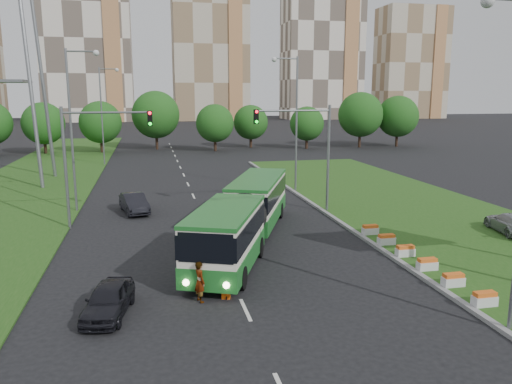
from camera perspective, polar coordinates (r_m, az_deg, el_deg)
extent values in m
plane|color=black|center=(27.27, 2.62, -7.64)|extent=(360.00, 360.00, 0.00)
cube|color=#1F4D16|center=(39.33, 18.18, -2.22)|extent=(14.00, 60.00, 0.15)
cube|color=gray|center=(36.36, 8.66, -2.82)|extent=(0.30, 60.00, 0.18)
cube|color=#1F4D16|center=(51.97, -24.59, 0.44)|extent=(12.00, 110.00, 0.10)
cylinder|color=slate|center=(37.61, 8.25, 3.72)|extent=(0.20, 0.20, 8.00)
cylinder|color=slate|center=(36.46, 4.30, 9.25)|extent=(5.50, 0.14, 0.14)
cube|color=black|center=(35.79, 0.02, 8.61)|extent=(0.32, 0.32, 1.00)
cylinder|color=slate|center=(34.70, -20.94, 2.49)|extent=(0.20, 0.20, 8.00)
cylinder|color=slate|center=(34.08, -16.74, 8.69)|extent=(5.50, 0.14, 0.14)
cube|color=black|center=(33.99, -12.03, 8.24)|extent=(0.32, 0.32, 1.00)
cube|color=silver|center=(176.76, -18.81, 16.13)|extent=(28.00, 15.00, 52.00)
cube|color=#C2B69C|center=(177.03, -5.29, 16.32)|extent=(25.00, 15.00, 50.00)
cube|color=silver|center=(186.08, 7.52, 15.55)|extent=(27.00, 15.00, 47.00)
cube|color=#C2B69C|center=(200.18, 17.26, 13.84)|extent=(24.00, 14.00, 40.00)
cube|color=silver|center=(24.74, 0.32, -5.14)|extent=(2.62, 7.24, 2.83)
cube|color=silver|center=(33.60, -3.09, -0.80)|extent=(2.62, 8.81, 2.83)
cylinder|color=black|center=(28.78, -1.50, -2.93)|extent=(2.62, 1.31, 2.62)
cube|color=#1D6625|center=(25.03, 0.32, -7.22)|extent=(2.71, 7.29, 1.00)
cube|color=#1D6625|center=(33.81, -3.08, -2.37)|extent=(2.71, 8.86, 1.00)
cube|color=black|center=(24.62, 0.33, -4.09)|extent=(2.71, 7.29, 1.10)
cube|color=black|center=(33.51, -3.10, -0.01)|extent=(2.71, 8.86, 1.10)
imported|color=black|center=(21.32, -16.52, -11.71)|extent=(2.25, 4.08, 1.32)
imported|color=black|center=(38.57, -13.75, -1.24)|extent=(2.48, 4.63, 1.45)
imported|color=#909398|center=(35.36, 27.12, -3.16)|extent=(2.63, 4.70, 1.29)
imported|color=gray|center=(21.75, -6.44, -10.15)|extent=(0.62, 0.76, 1.80)
cube|color=#FF5C0D|center=(22.21, -3.45, -11.28)|extent=(0.36, 0.31, 0.62)
cylinder|color=black|center=(22.16, -3.38, -11.99)|extent=(0.04, 0.14, 0.14)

